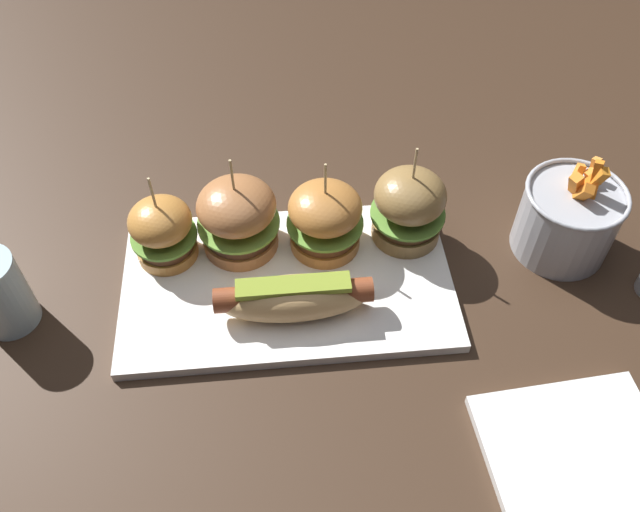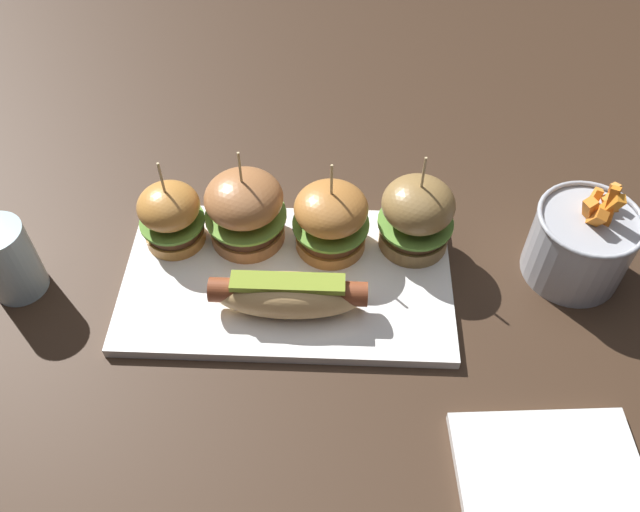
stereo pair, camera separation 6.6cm
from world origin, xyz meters
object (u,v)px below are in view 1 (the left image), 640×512
(slider_center_right, at_px, (325,218))
(hot_dog, at_px, (294,297))
(slider_center_left, at_px, (238,217))
(slider_far_left, at_px, (162,230))
(fries_bucket, at_px, (568,218))
(slider_far_right, at_px, (409,206))
(side_plate, at_px, (583,468))
(platter_main, at_px, (288,283))

(slider_center_right, bearing_deg, hot_dog, -114.34)
(slider_center_left, relative_size, slider_center_right, 1.05)
(slider_far_left, distance_m, fries_bucket, 0.51)
(slider_far_right, height_order, side_plate, slider_far_right)
(slider_center_left, relative_size, side_plate, 0.76)
(fries_bucket, bearing_deg, slider_far_right, 172.47)
(slider_far_right, distance_m, fries_bucket, 0.20)
(fries_bucket, xyz_separation_m, side_plate, (-0.07, -0.30, -0.05))
(slider_far_left, bearing_deg, slider_center_left, 5.26)
(hot_dog, bearing_deg, fries_bucket, 13.27)
(hot_dog, height_order, fries_bucket, fries_bucket)
(slider_center_right, relative_size, side_plate, 0.73)
(slider_center_left, bearing_deg, slider_far_right, -0.78)
(fries_bucket, relative_size, side_plate, 0.75)
(slider_center_left, height_order, fries_bucket, slider_center_left)
(slider_far_left, height_order, slider_center_right, slider_center_right)
(slider_far_left, xyz_separation_m, fries_bucket, (0.51, -0.02, -0.01))
(platter_main, height_order, slider_far_right, slider_far_right)
(slider_center_left, xyz_separation_m, slider_far_right, (0.21, -0.00, 0.00))
(platter_main, xyz_separation_m, slider_center_right, (0.05, 0.05, 0.05))
(hot_dog, xyz_separation_m, slider_center_right, (0.05, 0.10, 0.02))
(hot_dog, distance_m, slider_center_right, 0.11)
(slider_center_right, bearing_deg, fries_bucket, -3.69)
(fries_bucket, height_order, side_plate, fries_bucket)
(platter_main, relative_size, side_plate, 2.16)
(side_plate, bearing_deg, fries_bucket, 76.16)
(slider_far_left, xyz_separation_m, slider_far_right, (0.31, 0.01, 0.01))
(slider_far_right, distance_m, side_plate, 0.35)
(slider_center_left, bearing_deg, hot_dog, -61.47)
(slider_far_left, relative_size, slider_center_right, 0.96)
(slider_far_left, height_order, side_plate, slider_far_left)
(slider_far_right, relative_size, fries_bucket, 1.03)
(hot_dog, xyz_separation_m, slider_center_left, (-0.06, 0.11, 0.02))
(fries_bucket, bearing_deg, side_plate, -103.84)
(slider_center_left, height_order, slider_center_right, slider_center_left)
(slider_far_right, bearing_deg, hot_dog, -144.33)
(slider_far_right, xyz_separation_m, fries_bucket, (0.20, -0.03, -0.01))
(slider_far_right, height_order, fries_bucket, slider_far_right)
(slider_far_left, bearing_deg, side_plate, -36.50)
(side_plate, bearing_deg, slider_far_right, 111.15)
(platter_main, relative_size, fries_bucket, 2.89)
(slider_center_left, xyz_separation_m, side_plate, (0.34, -0.33, -0.06))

